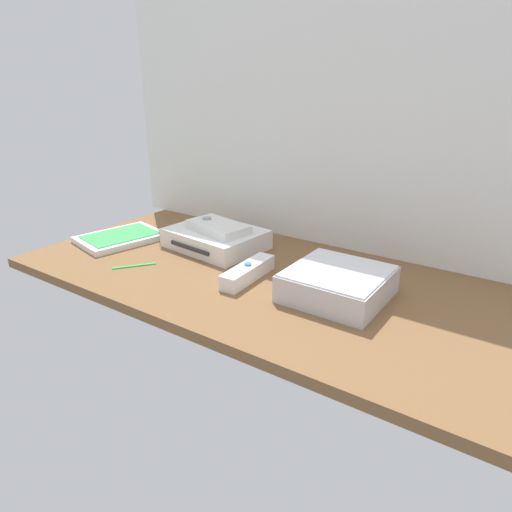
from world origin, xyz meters
TOP-DOWN VIEW (x-y plane):
  - ground_plane at (0.00, 0.00)cm, footprint 100.00×48.00cm
  - back_wall at (0.00, 24.60)cm, footprint 110.00×1.20cm
  - game_console at (-16.59, 7.59)cm, footprint 22.48×18.06cm
  - mini_computer at (17.84, 0.37)cm, footprint 17.03×17.03cm
  - game_case at (-38.76, -1.95)cm, footprint 17.53×21.58cm
  - remote_wand at (0.30, -2.80)cm, footprint 4.32×14.96cm
  - remote_classic_pad at (-15.35, 6.98)cm, footprint 15.67×10.61cm
  - stylus_pen at (-23.44, -11.27)cm, footprint 5.95×7.63cm

SIDE VIEW (x-z plane):
  - ground_plane at x=0.00cm, z-range -2.00..0.00cm
  - stylus_pen at x=-23.44cm, z-range 0.00..0.70cm
  - game_case at x=-38.76cm, z-range -0.02..1.54cm
  - remote_wand at x=0.30cm, z-range -0.19..3.21cm
  - game_console at x=-16.59cm, z-range 0.00..4.40cm
  - mini_computer at x=17.84cm, z-range -0.01..5.29cm
  - remote_classic_pad at x=-15.35cm, z-range 4.21..6.61cm
  - back_wall at x=0.00cm, z-range 0.00..64.00cm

